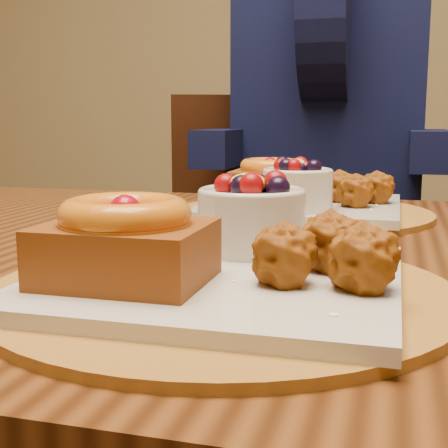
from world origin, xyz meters
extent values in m
cube|color=#998353|center=(0.00, 2.25, 1.35)|extent=(4.00, 0.04, 2.70)
cube|color=#331809|center=(0.09, 0.00, 0.73)|extent=(1.60, 0.90, 0.04)
cylinder|color=brown|center=(0.09, -0.22, 0.76)|extent=(0.38, 0.38, 0.01)
cube|color=beige|center=(0.09, -0.22, 0.77)|extent=(0.28, 0.28, 0.01)
cube|color=#4D2607|center=(0.03, -0.27, 0.80)|extent=(0.12, 0.10, 0.04)
torus|color=#B1560A|center=(0.03, -0.27, 0.83)|extent=(0.10, 0.10, 0.02)
sphere|color=maroon|center=(0.03, -0.27, 0.83)|extent=(0.02, 0.02, 0.02)
sphere|color=#884109|center=(0.17, -0.19, 0.80)|extent=(0.05, 0.05, 0.05)
sphere|color=#884109|center=(0.14, -0.24, 0.80)|extent=(0.05, 0.05, 0.05)
sphere|color=#884109|center=(0.20, -0.24, 0.80)|extent=(0.05, 0.05, 0.05)
cylinder|color=beige|center=(0.10, -0.13, 0.80)|extent=(0.10, 0.10, 0.06)
torus|color=beige|center=(0.10, -0.13, 0.83)|extent=(0.10, 0.10, 0.01)
ellipsoid|color=yellow|center=(0.09, -0.13, 0.84)|extent=(0.04, 0.04, 0.02)
cylinder|color=brown|center=(0.09, 0.22, 0.76)|extent=(0.38, 0.38, 0.01)
cube|color=beige|center=(0.09, 0.22, 0.77)|extent=(0.28, 0.28, 0.01)
cube|color=#4D2607|center=(0.03, 0.27, 0.80)|extent=(0.12, 0.09, 0.04)
torus|color=#B1560A|center=(0.03, 0.27, 0.82)|extent=(0.09, 0.09, 0.02)
sphere|color=maroon|center=(0.03, 0.27, 0.83)|extent=(0.02, 0.02, 0.02)
sphere|color=#884109|center=(0.17, 0.20, 0.80)|extent=(0.05, 0.05, 0.05)
sphere|color=#884109|center=(0.14, 0.25, 0.80)|extent=(0.05, 0.05, 0.05)
sphere|color=#884109|center=(0.20, 0.25, 0.80)|extent=(0.05, 0.05, 0.05)
cylinder|color=beige|center=(0.10, 0.14, 0.80)|extent=(0.09, 0.09, 0.05)
torus|color=beige|center=(0.10, 0.14, 0.83)|extent=(0.09, 0.09, 0.01)
ellipsoid|color=yellow|center=(0.09, 0.14, 0.84)|extent=(0.03, 0.03, 0.02)
cube|color=black|center=(-0.06, 0.74, 0.47)|extent=(0.59, 0.59, 0.04)
cylinder|color=black|center=(-0.18, 0.49, 0.23)|extent=(0.04, 0.04, 0.45)
cylinder|color=black|center=(0.19, 0.62, 0.23)|extent=(0.04, 0.04, 0.45)
cylinder|color=black|center=(-0.32, 0.87, 0.23)|extent=(0.04, 0.04, 0.45)
cylinder|color=black|center=(0.06, 1.00, 0.23)|extent=(0.04, 0.04, 0.45)
cube|color=black|center=(-0.13, 0.94, 0.72)|extent=(0.45, 0.18, 0.49)
cube|color=black|center=(0.06, 0.89, 0.85)|extent=(0.45, 0.23, 0.64)
cylinder|color=black|center=(0.06, 0.89, 1.15)|extent=(0.11, 0.49, 0.49)
cube|color=black|center=(-0.18, 0.77, 0.83)|extent=(0.09, 0.32, 0.09)
cube|color=black|center=(0.29, 0.77, 0.83)|extent=(0.09, 0.32, 0.09)
camera|label=1|loc=(0.22, -0.69, 0.90)|focal=50.00mm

